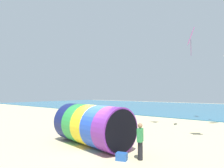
{
  "coord_description": "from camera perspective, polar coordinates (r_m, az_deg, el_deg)",
  "views": [
    {
      "loc": [
        8.13,
        -8.44,
        3.23
      ],
      "look_at": [
        -0.87,
        2.42,
        3.88
      ],
      "focal_mm": 32.0,
      "sensor_mm": 36.0,
      "label": 1
    }
  ],
  "objects": [
    {
      "name": "giant_inflatable_tube",
      "position": [
        12.76,
        -5.78,
        -11.56
      ],
      "size": [
        5.76,
        3.29,
        2.49
      ],
      "color": "navy",
      "rests_on": "ground"
    },
    {
      "name": "cooler_box",
      "position": [
        10.22,
        2.77,
        -20.0
      ],
      "size": [
        0.61,
        0.51,
        0.36
      ],
      "primitive_type": "cube",
      "rotation": [
        0.0,
        0.0,
        0.33
      ],
      "color": "#2659B2",
      "rests_on": "ground"
    },
    {
      "name": "kite_handler",
      "position": [
        10.17,
        8.06,
        -15.78
      ],
      "size": [
        0.29,
        0.4,
        1.77
      ],
      "color": "black",
      "rests_on": "ground"
    },
    {
      "name": "ground_plane",
      "position": [
        12.15,
        -4.36,
        -18.04
      ],
      "size": [
        120.0,
        120.0,
        0.0
      ],
      "primitive_type": "plane",
      "color": "#CCBA8C"
    },
    {
      "name": "kite_magenta_diamond",
      "position": [
        19.71,
        21.58,
        12.45
      ],
      "size": [
        0.91,
        1.15,
        2.45
      ],
      "color": "#D1339E"
    }
  ]
}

